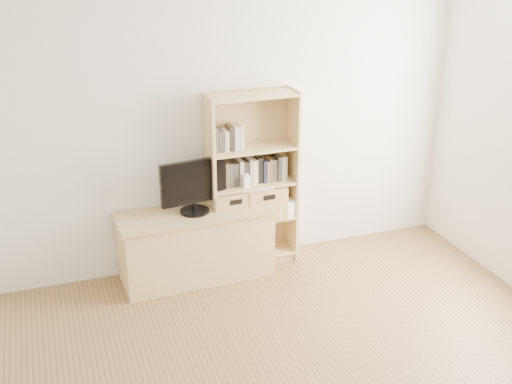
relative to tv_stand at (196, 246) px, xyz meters
name	(u,v)px	position (x,y,z in m)	size (l,w,h in m)	color
back_wall	(216,125)	(0.27, 0.24, 1.00)	(4.50, 0.02, 2.60)	silver
tv_stand	(196,246)	(0.00, 0.00, 0.00)	(1.30, 0.49, 0.59)	tan
bookshelf	(253,181)	(0.56, 0.10, 0.50)	(0.80, 0.28, 1.60)	tan
television	(194,187)	(0.00, 0.00, 0.55)	(0.59, 0.05, 0.46)	black
books_row_mid	(252,171)	(0.56, 0.12, 0.59)	(0.78, 0.15, 0.21)	black
books_row_upper	(232,138)	(0.38, 0.12, 0.91)	(0.38, 0.14, 0.20)	black
baby_monitor	(246,182)	(0.47, 0.01, 0.54)	(0.06, 0.04, 0.11)	white
basket_left	(230,205)	(0.35, 0.09, 0.30)	(0.37, 0.30, 0.30)	#A37A49
basket_right	(263,201)	(0.66, 0.10, 0.30)	(0.37, 0.30, 0.30)	#A37A49
laptop	(251,185)	(0.54, 0.09, 0.46)	(0.35, 0.25, 0.03)	white
magazine_stack	(281,207)	(0.83, 0.10, 0.21)	(0.19, 0.27, 0.13)	silver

